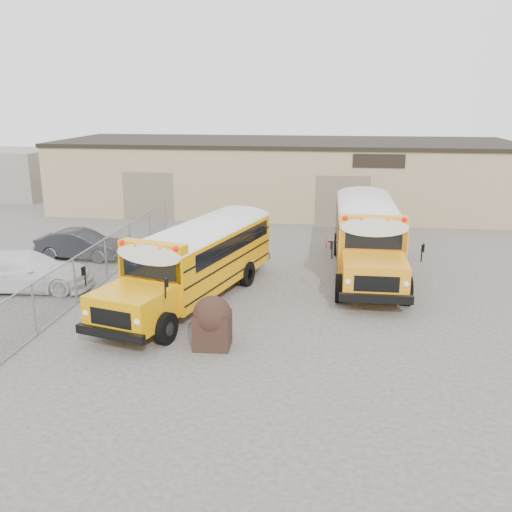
# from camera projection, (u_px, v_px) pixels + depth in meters

# --- Properties ---
(ground) EXTENTS (120.00, 120.00, 0.00)m
(ground) POSITION_uv_depth(u_px,v_px,m) (235.00, 312.00, 20.60)
(ground) COLOR #484442
(ground) RESTS_ON ground
(warehouse) EXTENTS (30.20, 10.20, 4.67)m
(warehouse) POSITION_uv_depth(u_px,v_px,m) (283.00, 174.00, 39.04)
(warehouse) COLOR tan
(warehouse) RESTS_ON ground
(chainlink_fence) EXTENTS (0.07, 18.07, 1.81)m
(chainlink_fence) POSITION_uv_depth(u_px,v_px,m) (106.00, 259.00, 23.98)
(chainlink_fence) COLOR gray
(chainlink_fence) RESTS_ON ground
(distant_building_left) EXTENTS (8.00, 6.00, 3.60)m
(distant_building_left) POSITION_uv_depth(u_px,v_px,m) (1.00, 173.00, 43.91)
(distant_building_left) COLOR gray
(distant_building_left) RESTS_ON ground
(school_bus_left) EXTENTS (5.01, 10.28, 2.93)m
(school_bus_left) POSITION_uv_depth(u_px,v_px,m) (259.00, 224.00, 26.97)
(school_bus_left) COLOR orange
(school_bus_left) RESTS_ON ground
(school_bus_right) EXTENTS (3.23, 10.71, 3.13)m
(school_bus_right) POSITION_uv_depth(u_px,v_px,m) (360.00, 204.00, 31.39)
(school_bus_right) COLOR orange
(school_bus_right) RESTS_ON ground
(tarp_bundle) EXTENTS (1.21, 1.21, 1.65)m
(tarp_bundle) POSITION_uv_depth(u_px,v_px,m) (212.00, 321.00, 17.50)
(tarp_bundle) COLOR black
(tarp_bundle) RESTS_ON ground
(car_white) EXTENTS (5.51, 2.76, 1.54)m
(car_white) POSITION_uv_depth(u_px,v_px,m) (26.00, 271.00, 22.79)
(car_white) COLOR white
(car_white) RESTS_ON ground
(car_dark) EXTENTS (4.28, 1.75, 1.38)m
(car_dark) POSITION_uv_depth(u_px,v_px,m) (81.00, 244.00, 27.22)
(car_dark) COLOR #222227
(car_dark) RESTS_ON ground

